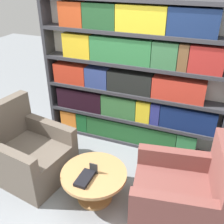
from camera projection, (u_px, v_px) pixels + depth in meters
ground_plane at (91, 206)px, 3.12m from camera, size 14.00×14.00×0.00m
bookshelf at (131, 80)px, 3.78m from camera, size 2.72×0.30×2.16m
armchair_left at (28, 154)px, 3.47m from camera, size 1.06×0.96×0.99m
armchair_right at (182, 197)px, 2.82m from camera, size 1.07×0.97×0.99m
coffee_table at (94, 180)px, 3.10m from camera, size 0.78×0.78×0.40m
table_sign at (94, 169)px, 3.02m from camera, size 0.10×0.06×0.13m
stray_book at (85, 178)px, 2.93m from camera, size 0.15×0.28×0.04m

